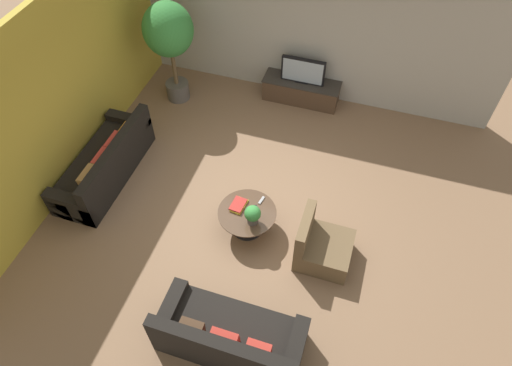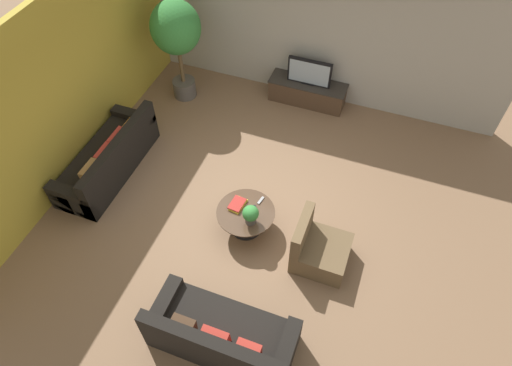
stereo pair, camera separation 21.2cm
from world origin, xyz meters
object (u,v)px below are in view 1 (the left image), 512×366
object	(u,v)px
couch_near_entry	(230,337)
potted_palm_tall	(169,35)
armchair_wicker	(321,247)
coffee_table	(247,217)
potted_plant_tabletop	(253,214)
media_console	(301,90)
couch_by_wall	(106,164)
television	(303,71)

from	to	relation	value
couch_near_entry	potted_palm_tall	bearing A→B (deg)	-58.47
couch_near_entry	armchair_wicker	size ratio (longest dim) A/B	2.23
potted_palm_tall	armchair_wicker	bearing A→B (deg)	-37.99
coffee_table	potted_plant_tabletop	xyz separation A→B (m)	(0.14, -0.14, 0.32)
media_console	coffee_table	size ratio (longest dim) A/B	1.68
couch_by_wall	potted_palm_tall	world-z (taller)	potted_palm_tall
couch_by_wall	couch_near_entry	xyz separation A→B (m)	(3.08, -2.20, -0.01)
couch_near_entry	media_console	bearing A→B (deg)	-85.99
potted_plant_tabletop	media_console	bearing A→B (deg)	91.84
media_console	potted_palm_tall	xyz separation A→B (m)	(-2.43, -0.68, 1.21)
couch_near_entry	television	bearing A→B (deg)	-85.99
potted_palm_tall	coffee_table	bearing A→B (deg)	-48.04
couch_by_wall	potted_plant_tabletop	size ratio (longest dim) A/B	6.40
coffee_table	couch_by_wall	size ratio (longest dim) A/B	0.42
media_console	television	xyz separation A→B (m)	(0.00, -0.00, 0.48)
couch_by_wall	armchair_wicker	bearing A→B (deg)	83.12
media_console	couch_near_entry	bearing A→B (deg)	-85.99
couch_near_entry	potted_palm_tall	size ratio (longest dim) A/B	0.93
television	couch_near_entry	world-z (taller)	television
media_console	couch_near_entry	distance (m)	5.25
coffee_table	couch_by_wall	bearing A→B (deg)	173.38
television	couch_near_entry	distance (m)	5.27
potted_palm_tall	couch_near_entry	bearing A→B (deg)	-58.47
coffee_table	couch_near_entry	xyz separation A→B (m)	(0.39, -1.88, -0.01)
coffee_table	couch_by_wall	xyz separation A→B (m)	(-2.69, 0.31, -0.01)
armchair_wicker	coffee_table	bearing A→B (deg)	82.55
television	potted_plant_tabletop	bearing A→B (deg)	-88.16
television	media_console	bearing A→B (deg)	90.00
couch_by_wall	armchair_wicker	xyz separation A→B (m)	(3.92, -0.47, -0.02)
television	potted_plant_tabletop	size ratio (longest dim) A/B	2.56
couch_near_entry	armchair_wicker	xyz separation A→B (m)	(0.83, 1.72, -0.01)
media_console	couch_by_wall	world-z (taller)	couch_by_wall
couch_by_wall	armchair_wicker	world-z (taller)	armchair_wicker
coffee_table	potted_palm_tall	distance (m)	3.77
couch_by_wall	potted_plant_tabletop	bearing A→B (deg)	80.86
media_console	coffee_table	bearing A→B (deg)	-90.44
potted_plant_tabletop	television	bearing A→B (deg)	91.84
coffee_table	media_console	bearing A→B (deg)	89.56
armchair_wicker	potted_plant_tabletop	bearing A→B (deg)	89.10
armchair_wicker	potted_palm_tall	size ratio (longest dim) A/B	0.41
armchair_wicker	potted_plant_tabletop	size ratio (longest dim) A/B	2.54
media_console	potted_plant_tabletop	world-z (taller)	potted_plant_tabletop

